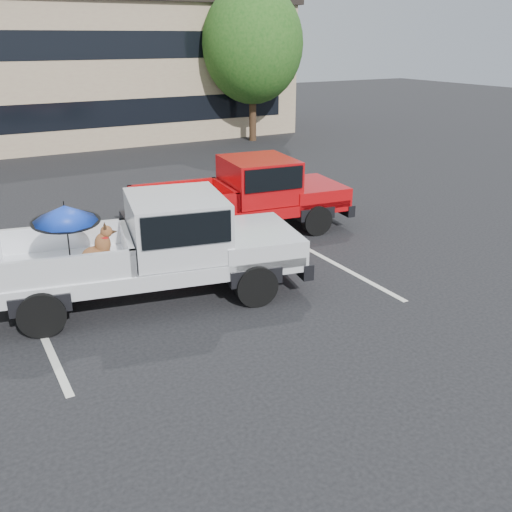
# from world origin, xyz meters

# --- Properties ---
(ground) EXTENTS (90.00, 90.00, 0.00)m
(ground) POSITION_xyz_m (0.00, 0.00, 0.00)
(ground) COLOR black
(ground) RESTS_ON ground
(stripe_left) EXTENTS (0.12, 5.00, 0.01)m
(stripe_left) POSITION_xyz_m (-3.00, 2.00, 0.00)
(stripe_left) COLOR silver
(stripe_left) RESTS_ON ground
(stripe_right) EXTENTS (0.12, 5.00, 0.01)m
(stripe_right) POSITION_xyz_m (3.00, 2.00, 0.00)
(stripe_right) COLOR silver
(stripe_right) RESTS_ON ground
(motel_building) EXTENTS (20.40, 8.40, 6.30)m
(motel_building) POSITION_xyz_m (2.00, 20.99, 3.21)
(motel_building) COLOR tan
(motel_building) RESTS_ON ground
(tree_right) EXTENTS (4.46, 4.46, 6.78)m
(tree_right) POSITION_xyz_m (9.00, 16.00, 4.21)
(tree_right) COLOR #332114
(tree_right) RESTS_ON ground
(tree_back) EXTENTS (4.68, 4.68, 7.11)m
(tree_back) POSITION_xyz_m (6.00, 24.00, 4.41)
(tree_back) COLOR #332114
(tree_back) RESTS_ON ground
(silver_pickup) EXTENTS (5.97, 3.05, 2.06)m
(silver_pickup) POSITION_xyz_m (-0.66, 1.92, 1.05)
(silver_pickup) COLOR black
(silver_pickup) RESTS_ON ground
(red_pickup) EXTENTS (5.63, 2.51, 1.80)m
(red_pickup) POSITION_xyz_m (2.56, 4.46, 0.98)
(red_pickup) COLOR black
(red_pickup) RESTS_ON ground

